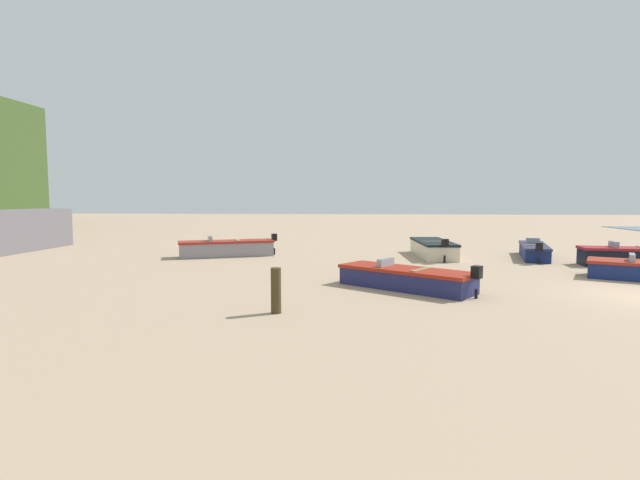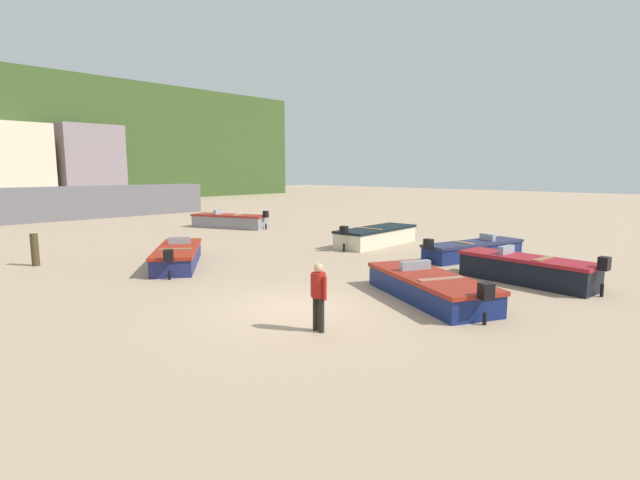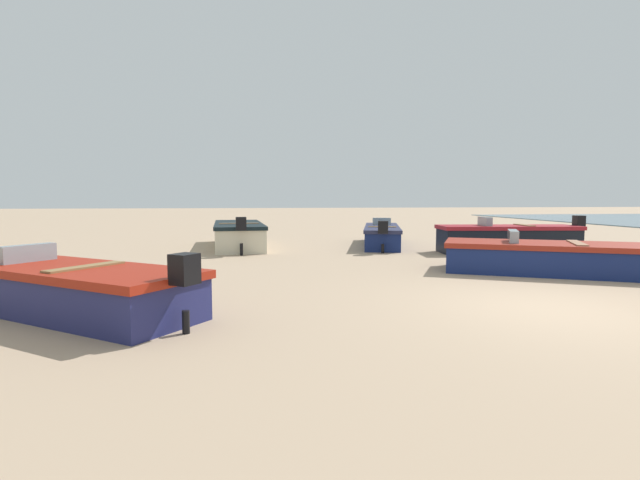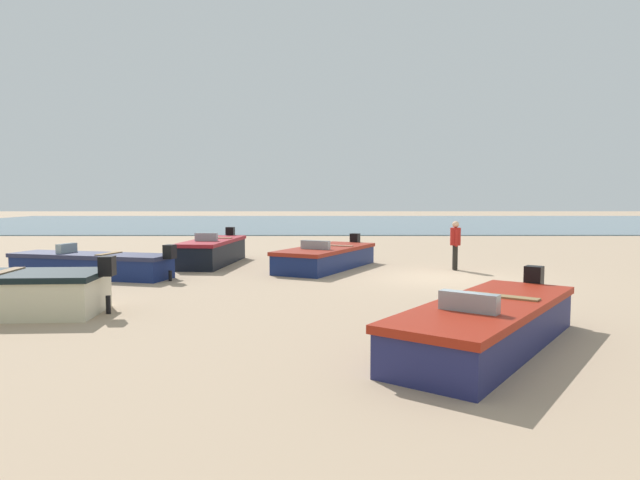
% 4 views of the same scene
% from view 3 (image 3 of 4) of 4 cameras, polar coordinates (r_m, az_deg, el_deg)
% --- Properties ---
extents(ground_plane, '(160.00, 160.00, 0.00)m').
position_cam_3_polar(ground_plane, '(8.57, 26.12, -7.39)').
color(ground_plane, tan).
extents(boat_black_1, '(1.83, 4.74, 1.21)m').
position_cam_3_polar(boat_black_1, '(16.53, 21.59, 0.14)').
color(boat_black_1, black).
rests_on(boat_black_1, ground).
extents(boat_navy_2, '(3.65, 4.97, 1.04)m').
position_cam_3_polar(boat_navy_2, '(12.45, 25.81, -1.90)').
color(boat_navy_2, navy).
rests_on(boat_navy_2, ground).
extents(boat_navy_3, '(5.28, 2.50, 1.04)m').
position_cam_3_polar(boat_navy_3, '(17.99, 7.42, 0.55)').
color(boat_navy_3, navy).
rests_on(boat_navy_3, ground).
extents(boat_navy_4, '(4.13, 4.85, 1.05)m').
position_cam_3_polar(boat_navy_4, '(8.45, -28.53, -5.04)').
color(boat_navy_4, navy).
rests_on(boat_navy_4, ground).
extents(boat_cream_5, '(5.43, 1.98, 1.19)m').
position_cam_3_polar(boat_cream_5, '(17.55, -9.74, 0.63)').
color(boat_cream_5, beige).
rests_on(boat_cream_5, ground).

